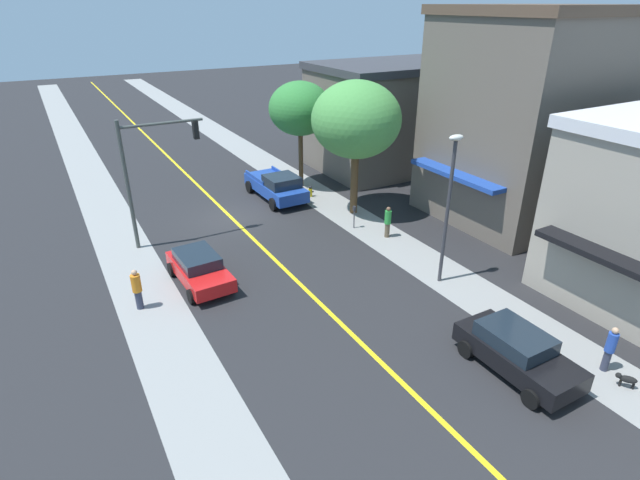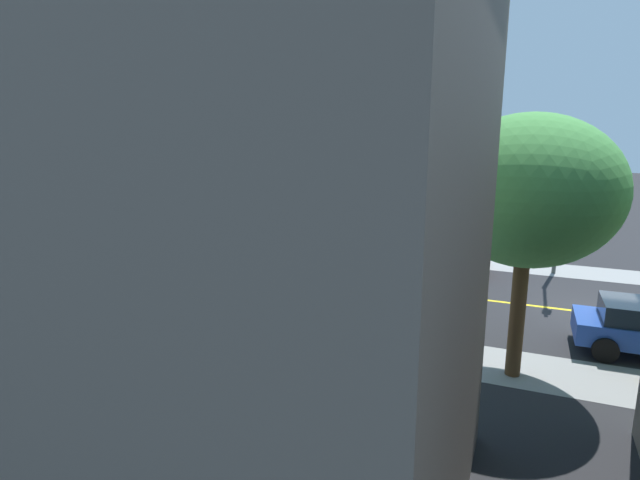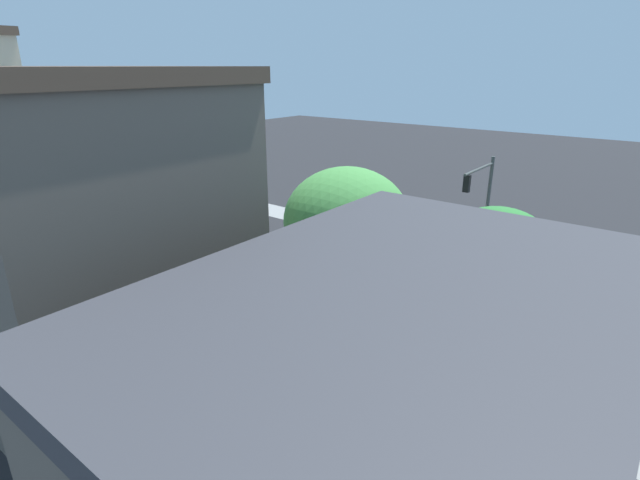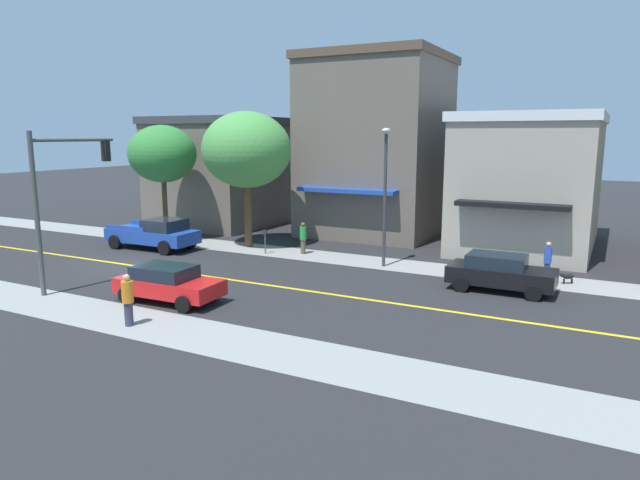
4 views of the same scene
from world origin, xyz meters
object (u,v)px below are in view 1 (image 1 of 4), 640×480
Objects in this scene: street_tree_left_near at (356,120)px; black_sedan_left_curb at (517,351)px; pedestrian_blue_shirt at (610,348)px; pedestrian_green_shirt at (388,221)px; red_sedan_right_curb at (199,268)px; small_dog at (626,379)px; parking_meter at (354,214)px; traffic_light_mast at (149,163)px; fire_hydrant at (310,191)px; pedestrian_orange_shirt at (137,288)px; blue_pickup_truck at (277,186)px; street_lamp at (449,196)px; street_tree_right_corner at (300,109)px.

black_sedan_left_curb is (2.98, 14.74, -4.75)m from street_tree_left_near.
pedestrian_green_shirt is (0.08, -12.45, -0.02)m from pedestrian_blue_shirt.
small_dog is (-10.14, 13.55, -0.42)m from red_sedan_right_curb.
traffic_light_mast is (9.90, -3.46, 3.49)m from parking_meter.
fire_hydrant is 0.40× the size of pedestrian_orange_shirt.
pedestrian_blue_shirt is (-2.74, 1.54, 0.13)m from black_sedan_left_curb.
blue_pickup_truck reaches higher than parking_meter.
street_lamp is 5.97m from pedestrian_green_shirt.
red_sedan_right_curb is (10.59, 3.59, -4.81)m from street_tree_left_near.
blue_pickup_truck is at bearing -73.77° from parking_meter.
red_sedan_right_curb is (-0.54, 5.09, -3.60)m from traffic_light_mast.
small_dog is at bearing -164.43° from pedestrian_blue_shirt.
pedestrian_orange_shirt is (13.42, 4.39, -4.61)m from street_tree_left_near.
traffic_light_mast is 1.53× the size of black_sedan_left_curb.
blue_pickup_truck is (1.82, -6.26, 0.02)m from parking_meter.
pedestrian_blue_shirt is 1.01× the size of pedestrian_green_shirt.
street_tree_right_corner is 23.49m from small_dog.
parking_meter is 0.24× the size of blue_pickup_truck.
pedestrian_orange_shirt reaches higher than pedestrian_blue_shirt.
black_sedan_left_curb is 2.45× the size of pedestrian_blue_shirt.
pedestrian_orange_shirt is at bearing -50.67° from blue_pickup_truck.
pedestrian_orange_shirt is at bearing -17.94° from pedestrian_green_shirt.
pedestrian_green_shirt is at bearing -37.90° from small_dog.
traffic_light_mast is at bearing -71.54° from blue_pickup_truck.
street_tree_left_near is 12.52× the size of small_dog.
street_lamp reaches higher than red_sedan_right_curb.
parking_meter is at bearing -88.33° from street_lamp.
parking_meter is (0.73, 7.78, -4.39)m from street_tree_right_corner.
pedestrian_orange_shirt is at bearing 18.13° from street_tree_left_near.
fire_hydrant is 0.42× the size of pedestrian_blue_shirt.
black_sedan_left_curb is 2.38× the size of pedestrian_orange_shirt.
street_tree_left_near is 11.30m from traffic_light_mast.
fire_hydrant is 0.13× the size of blue_pickup_truck.
street_tree_left_near is at bearing -122.33° from parking_meter.
fire_hydrant is 19.95m from pedestrian_blue_shirt.
pedestrian_orange_shirt is (10.43, -10.34, 0.15)m from black_sedan_left_curb.
street_lamp is 1.24× the size of blue_pickup_truck.
street_tree_left_near reaches higher than parking_meter.
street_lamp is at bearing 58.75° from red_sedan_right_curb.
parking_meter is 0.31× the size of red_sedan_right_curb.
pedestrian_green_shirt is (-10.27, 0.23, 0.17)m from red_sedan_right_curb.
parking_meter is 2.12× the size of small_dog.
blue_pickup_truck reaches higher than red_sedan_right_curb.
pedestrian_orange_shirt is (12.17, 2.43, 0.08)m from parking_meter.
parking_meter is at bearing 15.52° from blue_pickup_truck.
fire_hydrant is at bearing 11.97° from traffic_light_mast.
street_tree_left_near reaches higher than street_tree_right_corner.
pedestrian_blue_shirt is at bearing -51.07° from small_dog.
pedestrian_orange_shirt is (12.90, 10.21, -4.30)m from street_tree_right_corner.
fire_hydrant is 0.56× the size of parking_meter.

